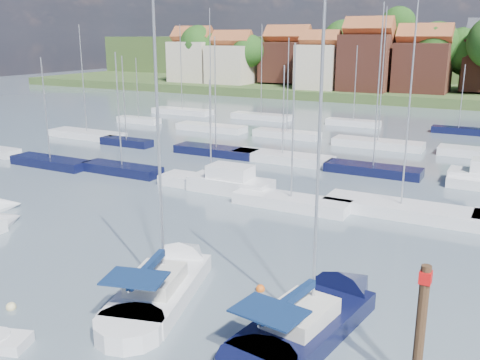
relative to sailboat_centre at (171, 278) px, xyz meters
The scene contains 9 objects.
ground 36.17m from the sailboat_centre, 90.23° to the left, with size 260.00×260.00×0.00m, color #4E5C6A.
sailboat_centre is the anchor object (origin of this frame).
sailboat_navy 8.08m from the sailboat_centre, ahead, with size 4.84×12.17×16.39m.
timber_piling 13.13m from the sailboat_centre, 13.01° to the right, with size 0.40×0.40×7.18m.
buoy_c 7.62m from the sailboat_centre, 132.32° to the right, with size 0.47×0.47×0.47m, color beige.
buoy_d 6.12m from the sailboat_centre, 73.87° to the right, with size 0.41×0.41×0.41m, color #D85914.
buoy_e 4.66m from the sailboat_centre, 19.50° to the left, with size 0.46×0.46×0.46m, color #D85914.
marina_field 31.37m from the sailboat_centre, 86.78° to the left, with size 79.62×41.41×15.93m.
far_shore_town 128.92m from the sailboat_centre, 89.07° to the left, with size 212.46×90.00×22.27m.
Camera 1 is at (15.13, -16.69, 12.41)m, focal length 40.00 mm.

